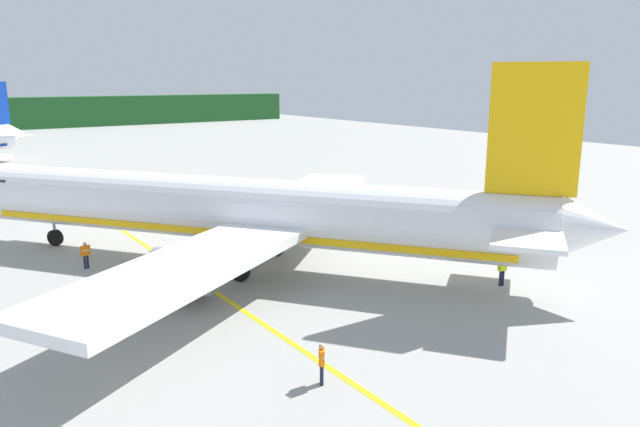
{
  "coord_description": "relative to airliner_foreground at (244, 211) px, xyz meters",
  "views": [
    {
      "loc": [
        18.88,
        -14.37,
        11.06
      ],
      "look_at": [
        37.2,
        11.73,
        3.8
      ],
      "focal_mm": 33.12,
      "sensor_mm": 36.0,
      "label": 1
    }
  ],
  "objects": [
    {
      "name": "crew_loader_right",
      "position": [
        -8.04,
        5.03,
        -2.44
      ],
      "size": [
        0.62,
        0.31,
        1.63
      ],
      "color": "#191E33",
      "rests_on": "ground"
    },
    {
      "name": "airliner_foreground",
      "position": [
        0.0,
        0.0,
        0.0
      ],
      "size": [
        30.35,
        35.51,
        11.9
      ],
      "color": "white",
      "rests_on": "ground"
    },
    {
      "name": "crew_loader_left",
      "position": [
        9.83,
        -11.23,
        -2.35
      ],
      "size": [
        0.61,
        0.33,
        1.76
      ],
      "color": "#191E33",
      "rests_on": "ground"
    },
    {
      "name": "apron_guide_line",
      "position": [
        -3.48,
        -4.54,
        -3.39
      ],
      "size": [
        0.3,
        60.0,
        0.01
      ],
      "primitive_type": "cube",
      "color": "yellow",
      "rests_on": "ground"
    },
    {
      "name": "crew_marshaller",
      "position": [
        -4.44,
        -14.33,
        -2.44
      ],
      "size": [
        0.45,
        0.52,
        1.62
      ],
      "color": "#191E33",
      "rests_on": "ground"
    }
  ]
}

